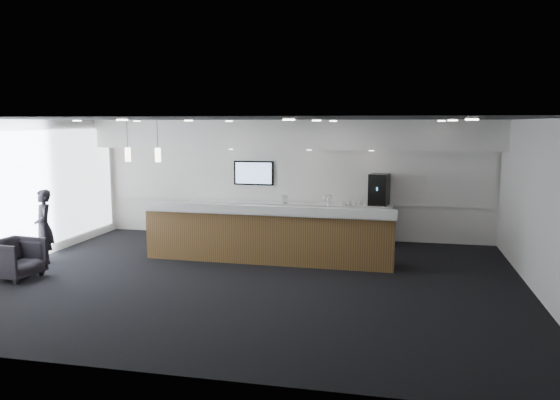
% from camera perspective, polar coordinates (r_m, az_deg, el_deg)
% --- Properties ---
extents(ground, '(10.00, 10.00, 0.00)m').
position_cam_1_polar(ground, '(10.40, -2.94, -8.31)').
color(ground, black).
rests_on(ground, ground).
extents(ceiling, '(10.00, 8.00, 0.02)m').
position_cam_1_polar(ceiling, '(9.98, -3.06, 8.46)').
color(ceiling, black).
rests_on(ceiling, back_wall).
extents(back_wall, '(10.00, 0.02, 3.00)m').
position_cam_1_polar(back_wall, '(13.95, 1.32, 2.18)').
color(back_wall, white).
rests_on(back_wall, ground).
extents(left_wall, '(0.02, 8.00, 3.00)m').
position_cam_1_polar(left_wall, '(12.36, -25.97, 0.61)').
color(left_wall, white).
rests_on(left_wall, ground).
extents(right_wall, '(0.02, 8.00, 3.00)m').
position_cam_1_polar(right_wall, '(10.01, 25.81, -0.95)').
color(right_wall, white).
rests_on(right_wall, ground).
extents(soffit_bulkhead, '(10.00, 0.90, 0.70)m').
position_cam_1_polar(soffit_bulkhead, '(13.44, 0.97, 6.87)').
color(soffit_bulkhead, white).
rests_on(soffit_bulkhead, back_wall).
extents(alcove_panel, '(9.80, 0.06, 1.40)m').
position_cam_1_polar(alcove_panel, '(13.91, 1.30, 2.58)').
color(alcove_panel, white).
rests_on(alcove_panel, back_wall).
extents(window_blinds_wall, '(0.04, 7.36, 2.55)m').
position_cam_1_polar(window_blinds_wall, '(12.34, -25.83, 0.60)').
color(window_blinds_wall, silver).
rests_on(window_blinds_wall, left_wall).
extents(back_credenza, '(5.06, 0.66, 0.95)m').
position_cam_1_polar(back_credenza, '(13.74, 1.02, -2.21)').
color(back_credenza, gray).
rests_on(back_credenza, ground).
extents(wall_tv, '(1.05, 0.08, 0.62)m').
position_cam_1_polar(wall_tv, '(14.07, -2.76, 2.84)').
color(wall_tv, black).
rests_on(wall_tv, back_wall).
extents(pendant_left, '(0.12, 0.12, 0.30)m').
position_cam_1_polar(pendant_left, '(11.59, -13.53, 4.48)').
color(pendant_left, '#FFEDC6').
rests_on(pendant_left, ceiling).
extents(pendant_right, '(0.12, 0.12, 0.30)m').
position_cam_1_polar(pendant_right, '(11.91, -16.57, 4.46)').
color(pendant_right, '#FFEDC6').
rests_on(pendant_right, ceiling).
extents(ceiling_can_lights, '(7.00, 5.00, 0.02)m').
position_cam_1_polar(ceiling_can_lights, '(9.98, -3.06, 8.29)').
color(ceiling_can_lights, white).
rests_on(ceiling_can_lights, ceiling).
extents(service_counter, '(5.37, 0.97, 1.49)m').
position_cam_1_polar(service_counter, '(11.60, -1.26, -3.65)').
color(service_counter, '#55381C').
rests_on(service_counter, ground).
extents(coffee_machine, '(0.53, 0.61, 0.76)m').
position_cam_1_polar(coffee_machine, '(13.42, 10.33, 1.08)').
color(coffee_machine, black).
rests_on(coffee_machine, back_credenza).
extents(info_sign_left, '(0.14, 0.06, 0.20)m').
position_cam_1_polar(info_sign_left, '(13.59, 0.50, 0.11)').
color(info_sign_left, white).
rests_on(info_sign_left, back_credenza).
extents(info_sign_right, '(0.16, 0.03, 0.21)m').
position_cam_1_polar(info_sign_right, '(13.37, 7.16, -0.06)').
color(info_sign_right, white).
rests_on(info_sign_right, back_credenza).
extents(armchair, '(0.93, 0.91, 0.76)m').
position_cam_1_polar(armchair, '(11.52, -25.89, -5.54)').
color(armchair, black).
rests_on(armchair, ground).
extents(lounge_guest, '(0.66, 0.67, 1.55)m').
position_cam_1_polar(lounge_guest, '(12.47, -23.45, -2.55)').
color(lounge_guest, black).
rests_on(lounge_guest, ground).
extents(cup_0, '(0.11, 0.11, 0.10)m').
position_cam_1_polar(cup_0, '(13.32, 8.98, -0.37)').
color(cup_0, white).
rests_on(cup_0, back_credenza).
extents(cup_1, '(0.15, 0.15, 0.10)m').
position_cam_1_polar(cup_1, '(13.33, 8.38, -0.35)').
color(cup_1, white).
rests_on(cup_1, back_credenza).
extents(cup_2, '(0.13, 0.13, 0.10)m').
position_cam_1_polar(cup_2, '(13.34, 7.78, -0.33)').
color(cup_2, white).
rests_on(cup_2, back_credenza).
extents(cup_3, '(0.14, 0.14, 0.10)m').
position_cam_1_polar(cup_3, '(13.35, 7.18, -0.31)').
color(cup_3, white).
rests_on(cup_3, back_credenza).
extents(cup_4, '(0.15, 0.15, 0.10)m').
position_cam_1_polar(cup_4, '(13.36, 6.58, -0.29)').
color(cup_4, white).
rests_on(cup_4, back_credenza).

